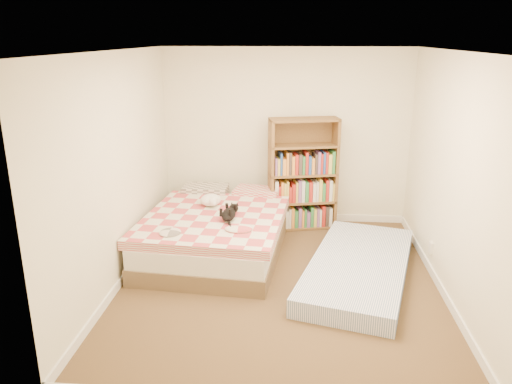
# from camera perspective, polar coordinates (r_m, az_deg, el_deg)

# --- Properties ---
(room) EXTENTS (3.51, 4.01, 2.51)m
(room) POSITION_cam_1_polar(r_m,az_deg,el_deg) (5.26, 2.87, 1.47)
(room) COLOR #4B3920
(room) RESTS_ON ground
(bed) EXTENTS (1.81, 2.38, 0.60)m
(bed) POSITION_cam_1_polar(r_m,az_deg,el_deg) (6.38, -4.40, -4.37)
(bed) COLOR brown
(bed) RESTS_ON room
(bookshelf) EXTENTS (1.01, 0.51, 1.58)m
(bookshelf) POSITION_cam_1_polar(r_m,az_deg,el_deg) (7.09, 5.33, 0.40)
(bookshelf) COLOR brown
(bookshelf) RESTS_ON room
(floor_mattress) EXTENTS (1.60, 2.48, 0.21)m
(floor_mattress) POSITION_cam_1_polar(r_m,az_deg,el_deg) (5.88, 11.65, -8.52)
(floor_mattress) COLOR #667CAA
(floor_mattress) RESTS_ON room
(black_cat) EXTENTS (0.24, 0.62, 0.14)m
(black_cat) POSITION_cam_1_polar(r_m,az_deg,el_deg) (6.00, -3.08, -2.46)
(black_cat) COLOR black
(black_cat) RESTS_ON bed
(white_dog) EXTENTS (0.35, 0.37, 0.14)m
(white_dog) POSITION_cam_1_polar(r_m,az_deg,el_deg) (6.46, -5.14, -0.92)
(white_dog) COLOR white
(white_dog) RESTS_ON bed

